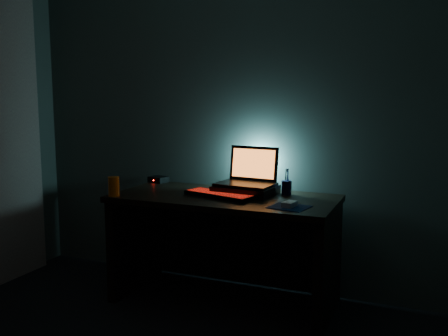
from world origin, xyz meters
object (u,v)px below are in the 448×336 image
Objects in this scene: keyboard at (219,195)px; mouse at (289,204)px; laptop at (249,176)px; router at (158,179)px; juice_glass at (114,186)px; pen_cup at (286,188)px.

keyboard is 4.99× the size of mouse.
laptop is 0.82m from router.
mouse is 0.80× the size of juice_glass.
juice_glass is at bearing -144.07° from keyboard.
juice_glass reaches higher than mouse.
mouse is at bearing -71.88° from pen_cup.
pen_cup is (0.39, 0.25, 0.03)m from keyboard.
laptop is at bearing 73.50° from keyboard.
juice_glass reaches higher than router.
mouse is (0.51, -0.12, 0.00)m from keyboard.
juice_glass reaches higher than keyboard.
pen_cup is at bearing 118.73° from mouse.
pen_cup is at bearing 24.77° from juice_glass.
router is (-1.18, 0.47, 0.00)m from mouse.
router is (-1.06, 0.10, -0.03)m from pen_cup.
juice_glass is (-1.18, -0.12, 0.05)m from mouse.
pen_cup is 1.06m from router.
keyboard is 0.53m from mouse.
laptop is at bearing -171.22° from pen_cup.
mouse reaches higher than keyboard.
keyboard is 0.46m from pen_cup.
juice_glass is at bearing -155.23° from pen_cup.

